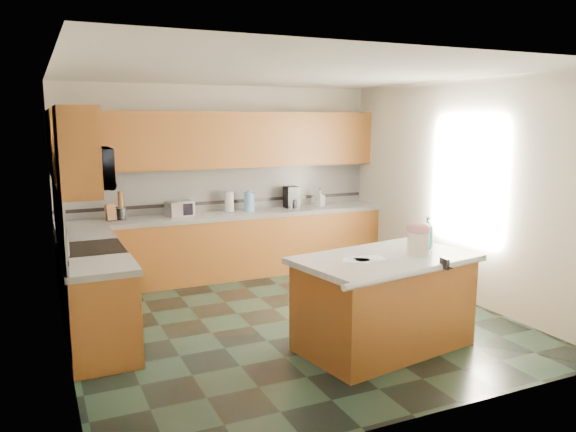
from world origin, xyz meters
TOP-DOWN VIEW (x-y plane):
  - floor at (0.00, 0.00)m, footprint 4.60×4.60m
  - ceiling at (0.00, 0.00)m, footprint 4.60×4.60m
  - wall_back at (0.00, 2.32)m, footprint 4.60×0.04m
  - wall_front at (0.00, -2.32)m, footprint 4.60×0.04m
  - wall_left at (-2.32, 0.00)m, footprint 0.04×4.60m
  - wall_right at (2.32, 0.00)m, footprint 0.04×4.60m
  - back_base_cab at (0.00, 2.00)m, footprint 4.60×0.60m
  - back_countertop at (0.00, 2.00)m, footprint 4.60×0.64m
  - back_upper_cab at (0.00, 2.13)m, footprint 4.60×0.33m
  - back_backsplash at (0.00, 2.29)m, footprint 4.60×0.02m
  - back_accent_band at (0.00, 2.28)m, footprint 4.60×0.01m
  - left_base_cab_rear at (-2.00, 1.29)m, footprint 0.60×0.82m
  - left_counter_rear at (-2.00, 1.29)m, footprint 0.64×0.82m
  - left_base_cab_front at (-2.00, -0.24)m, footprint 0.60×0.72m
  - left_counter_front at (-2.00, -0.24)m, footprint 0.64×0.72m
  - left_backsplash at (-2.29, 0.55)m, footprint 0.02×2.30m
  - left_accent_band at (-2.28, 0.55)m, footprint 0.01×2.30m
  - left_upper_cab_rear at (-2.13, 1.42)m, footprint 0.33×1.09m
  - left_upper_cab_front at (-2.13, -0.24)m, footprint 0.33×0.72m
  - range_body at (-2.00, 0.50)m, footprint 0.60×0.76m
  - range_oven_door at (-1.71, 0.50)m, footprint 0.02×0.68m
  - range_cooktop at (-2.00, 0.50)m, footprint 0.62×0.78m
  - range_handle at (-1.68, 0.50)m, footprint 0.02×0.66m
  - range_backguard at (-2.26, 0.50)m, footprint 0.06×0.76m
  - microwave at (-2.00, 0.50)m, footprint 0.50×0.73m
  - island_base at (0.53, -1.06)m, footprint 1.74×1.18m
  - island_top at (0.53, -1.06)m, footprint 1.86×1.29m
  - island_bullnose at (0.53, -1.58)m, footprint 1.70×0.34m
  - treat_jar at (0.86, -1.14)m, footprint 0.27×0.27m
  - treat_jar_lid at (0.86, -1.14)m, footprint 0.23×0.23m
  - treat_jar_knob at (0.86, -1.14)m, footprint 0.08×0.03m
  - treat_jar_knob_end_l at (0.82, -1.14)m, footprint 0.04×0.04m
  - treat_jar_knob_end_r at (0.90, -1.14)m, footprint 0.04×0.04m
  - soap_bottle_island at (1.11, -0.96)m, footprint 0.15×0.15m
  - paper_sheet_a at (0.34, -1.08)m, footprint 0.33×0.28m
  - paper_sheet_b at (0.19, -1.10)m, footprint 0.31×0.29m
  - clamp_body at (0.84, -1.56)m, footprint 0.04×0.11m
  - clamp_handle at (0.84, -1.62)m, footprint 0.02×0.08m
  - knife_block at (-1.61, 2.05)m, footprint 0.14×0.18m
  - utensil_crock at (-1.47, 2.08)m, footprint 0.12×0.12m
  - utensil_bundle at (-1.47, 2.08)m, footprint 0.07×0.07m
  - toaster_oven at (-0.70, 2.05)m, footprint 0.39×0.30m
  - toaster_oven_door at (-0.70, 1.94)m, footprint 0.31×0.01m
  - paper_towel at (0.03, 2.10)m, footprint 0.13×0.13m
  - paper_towel_base at (0.03, 2.10)m, footprint 0.19×0.19m
  - water_jug at (0.32, 2.06)m, footprint 0.16×0.16m
  - water_jug_neck at (0.32, 2.06)m, footprint 0.07×0.07m
  - coffee_maker at (1.00, 2.08)m, footprint 0.19×0.21m
  - coffee_carafe at (1.00, 2.03)m, footprint 0.13×0.13m
  - soap_bottle_back at (1.47, 2.05)m, footprint 0.15×0.15m
  - soap_back_cap at (1.47, 2.05)m, footprint 0.02×0.02m
  - window_light_proxy at (2.29, -0.20)m, footprint 0.02×1.40m

SIDE VIEW (x-z plane):
  - floor at x=0.00m, z-range 0.00..0.00m
  - range_oven_door at x=-1.71m, z-range 0.12..0.68m
  - back_base_cab at x=0.00m, z-range 0.00..0.86m
  - left_base_cab_rear at x=-2.00m, z-range 0.00..0.86m
  - left_base_cab_front at x=-2.00m, z-range 0.00..0.86m
  - island_base at x=0.53m, z-range 0.00..0.86m
  - range_body at x=-2.00m, z-range 0.00..0.88m
  - range_handle at x=-1.68m, z-range 0.77..0.79m
  - back_countertop at x=0.00m, z-range 0.86..0.92m
  - left_counter_rear at x=-2.00m, z-range 0.86..0.92m
  - left_counter_front at x=-2.00m, z-range 0.86..0.92m
  - island_top at x=0.53m, z-range 0.86..0.92m
  - island_bullnose at x=0.53m, z-range 0.86..0.92m
  - range_cooktop at x=-2.00m, z-range 0.88..0.92m
  - clamp_handle at x=0.84m, z-range 0.90..0.92m
  - paper_sheet_a at x=0.34m, z-range 0.92..0.92m
  - paper_sheet_b at x=0.19m, z-range 0.92..0.92m
  - paper_towel_base at x=0.03m, z-range 0.92..0.93m
  - clamp_body at x=0.84m, z-range 0.88..0.98m
  - coffee_carafe at x=1.00m, z-range 0.92..1.05m
  - utensil_crock at x=-1.47m, z-range 0.92..1.07m
  - range_backguard at x=-2.26m, z-range 0.93..1.11m
  - toaster_oven at x=-0.70m, z-range 0.92..1.12m
  - toaster_oven_door at x=-0.70m, z-range 0.94..1.10m
  - knife_block at x=-1.61m, z-range 0.91..1.14m
  - treat_jar at x=0.86m, z-range 0.92..1.14m
  - back_accent_band at x=0.00m, z-range 1.02..1.06m
  - left_accent_band at x=-2.28m, z-range 1.02..1.06m
  - soap_bottle_back at x=1.47m, z-range 0.92..1.17m
  - water_jug at x=0.32m, z-range 0.92..1.18m
  - paper_towel at x=0.03m, z-range 0.92..1.21m
  - coffee_maker at x=1.00m, z-range 0.92..1.24m
  - soap_bottle_island at x=1.11m, z-range 0.92..1.25m
  - treat_jar_lid at x=0.86m, z-range 1.10..1.25m
  - soap_back_cap at x=1.47m, z-range 1.17..1.20m
  - utensil_bundle at x=-1.47m, z-range 1.07..1.30m
  - water_jug_neck at x=0.32m, z-range 1.18..1.22m
  - treat_jar_knob at x=0.86m, z-range 1.21..1.24m
  - treat_jar_knob_end_l at x=0.82m, z-range 1.21..1.25m
  - treat_jar_knob_end_r at x=0.90m, z-range 1.21..1.25m
  - back_backsplash at x=0.00m, z-range 0.92..1.55m
  - left_backsplash at x=-2.29m, z-range 0.92..1.55m
  - wall_back at x=0.00m, z-range 0.00..2.70m
  - wall_front at x=0.00m, z-range 0.00..2.70m
  - wall_left at x=-2.32m, z-range 0.00..2.70m
  - wall_right at x=2.32m, z-range 0.00..2.70m
  - window_light_proxy at x=2.29m, z-range 0.95..2.05m
  - microwave at x=-2.00m, z-range 1.53..1.94m
  - back_upper_cab at x=0.00m, z-range 1.55..2.33m
  - left_upper_cab_rear at x=-2.13m, z-range 1.55..2.33m
  - left_upper_cab_front at x=-2.13m, z-range 1.55..2.33m
  - ceiling at x=0.00m, z-range 2.70..2.70m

